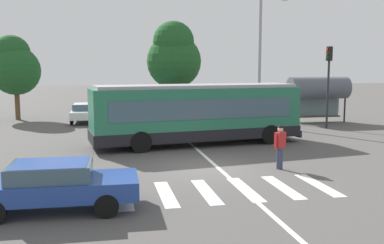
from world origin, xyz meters
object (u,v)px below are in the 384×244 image
parked_car_silver (231,109)px  city_transit_bus (197,114)px  background_tree_right (174,56)px  traffic_light_far_corner (328,74)px  foreground_sedan (54,184)px  bus_stop_shelter (318,89)px  parked_car_charcoal (124,111)px  twin_arm_street_lamp (260,46)px  parked_car_red (194,109)px  parked_car_white (85,112)px  parked_car_blue (161,109)px  pedestrian_crossing_street (280,145)px  background_tree_left (14,66)px

parked_car_silver → city_transit_bus: bearing=-115.5°
city_transit_bus → background_tree_right: size_ratio=1.41×
traffic_light_far_corner → background_tree_right: bearing=126.3°
foreground_sedan → bus_stop_shelter: size_ratio=1.05×
parked_car_charcoal → twin_arm_street_lamp: (8.77, -4.29, 4.55)m
bus_stop_shelter → parked_car_red: bearing=152.7°
parked_car_white → traffic_light_far_corner: traffic_light_far_corner is taller
parked_car_blue → background_tree_right: size_ratio=0.58×
pedestrian_crossing_street → background_tree_right: (-0.74, 20.99, 3.93)m
background_tree_right → parked_car_white: bearing=-146.9°
foreground_sedan → bus_stop_shelter: (16.22, 15.86, 1.65)m
parked_car_blue → bus_stop_shelter: size_ratio=1.04×
parked_car_white → bus_stop_shelter: bus_stop_shelter is taller
parked_car_charcoal → twin_arm_street_lamp: size_ratio=0.53×
parked_car_red → twin_arm_street_lamp: 7.43m
traffic_light_far_corner → city_transit_bus: bearing=-157.2°
bus_stop_shelter → background_tree_right: 12.54m
parked_car_white → foreground_sedan: bearing=-90.1°
pedestrian_crossing_street → foreground_sedan: bearing=-157.7°
traffic_light_far_corner → parked_car_blue: bearing=144.4°
city_transit_bus → parked_car_blue: (-0.37, 10.99, -0.82)m
parked_car_red → background_tree_left: size_ratio=0.71×
parked_car_silver → pedestrian_crossing_street: bearing=-100.2°
twin_arm_street_lamp → background_tree_right: twin_arm_street_lamp is taller
background_tree_left → twin_arm_street_lamp: bearing=-22.5°
city_transit_bus → bus_stop_shelter: size_ratio=2.54×
pedestrian_crossing_street → background_tree_left: bearing=124.8°
city_transit_bus → traffic_light_far_corner: 10.40m
parked_car_silver → twin_arm_street_lamp: (0.65, -4.28, 4.55)m
parked_car_red → traffic_light_far_corner: traffic_light_far_corner is taller
pedestrian_crossing_street → bus_stop_shelter: (8.22, 12.57, 1.45)m
parked_car_silver → twin_arm_street_lamp: size_ratio=0.53×
parked_car_white → parked_car_silver: bearing=-0.2°
city_transit_bus → parked_car_blue: city_transit_bus is taller
city_transit_bus → background_tree_left: (-11.10, 12.96, 2.46)m
parked_car_red → parked_car_blue: bearing=176.5°
parked_car_charcoal → twin_arm_street_lamp: 10.77m
traffic_light_far_corner → parked_car_silver: bearing=125.3°
parked_car_blue → background_tree_right: background_tree_right is taller
parked_car_white → bus_stop_shelter: 16.69m
pedestrian_crossing_street → background_tree_left: (-13.09, 18.86, 3.08)m
parked_car_red → parked_car_silver: same height
foreground_sedan → twin_arm_street_lamp: (11.57, 15.25, 4.55)m
parked_car_white → parked_car_silver: (10.90, -0.03, 0.00)m
bus_stop_shelter → twin_arm_street_lamp: bearing=-172.5°
foreground_sedan → parked_car_silver: (10.93, 19.52, 0.00)m
parked_car_charcoal → parked_car_blue: same height
foreground_sedan → parked_car_red: same height
foreground_sedan → traffic_light_far_corner: 20.46m
parked_car_charcoal → background_tree_right: size_ratio=0.59×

